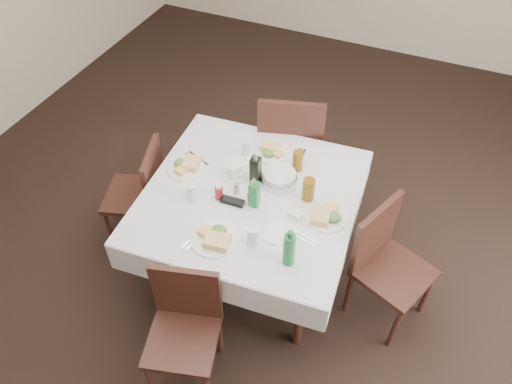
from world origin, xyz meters
TOP-DOWN VIEW (x-y plane):
  - ground_plane at (0.00, 0.00)m, footprint 7.00×7.00m
  - room_shell at (0.00, 0.00)m, footprint 6.04×7.04m
  - dining_table at (-0.13, -0.05)m, footprint 1.46×1.46m
  - chair_north at (-0.15, 0.76)m, footprint 0.61×0.61m
  - chair_south at (-0.17, -0.90)m, footprint 0.49×0.49m
  - chair_east at (0.78, -0.01)m, footprint 0.56×0.56m
  - chair_west at (-0.98, -0.07)m, footprint 0.51×0.51m
  - meal_north at (-0.16, 0.38)m, footprint 0.24×0.24m
  - meal_south at (-0.17, -0.48)m, footprint 0.28×0.28m
  - meal_east at (0.38, -0.05)m, footprint 0.27×0.27m
  - meal_west at (-0.63, 0.00)m, footprint 0.25×0.25m
  - side_plate_a at (-0.32, 0.22)m, footprint 0.16×0.16m
  - side_plate_b at (0.15, -0.30)m, footprint 0.17×0.17m
  - water_n at (-0.31, 0.29)m, footprint 0.07×0.07m
  - water_s at (0.04, -0.41)m, footprint 0.07×0.07m
  - water_e at (0.22, 0.08)m, footprint 0.08×0.08m
  - water_w at (-0.45, -0.24)m, footprint 0.07×0.07m
  - iced_tea_a at (0.06, 0.29)m, footprint 0.07×0.07m
  - iced_tea_b at (0.22, 0.06)m, footprint 0.08×0.08m
  - bread_basket at (-0.00, 0.13)m, footprint 0.24×0.24m
  - oil_cruet_dark at (-0.15, 0.07)m, footprint 0.06×0.06m
  - oil_cruet_green at (-0.07, -0.12)m, footprint 0.06×0.06m
  - ketchup_bottle at (-0.30, -0.16)m, footprint 0.05×0.05m
  - salt_shaker at (-0.22, -0.07)m, footprint 0.04×0.04m
  - pepper_shaker at (-0.11, -0.10)m, footprint 0.04×0.04m
  - coffee_mug at (-0.30, 0.05)m, footprint 0.16×0.15m
  - sunglasses at (-0.20, -0.17)m, footprint 0.16×0.06m
  - green_bottle at (0.28, -0.46)m, footprint 0.07×0.07m
  - sugar_caddy at (0.20, -0.12)m, footprint 0.09×0.06m
  - cutlery_n at (0.04, 0.41)m, footprint 0.07×0.19m
  - cutlery_s at (-0.28, -0.52)m, footprint 0.09×0.20m
  - cutlery_e at (0.30, -0.26)m, footprint 0.19×0.08m
  - cutlery_w at (-0.61, 0.10)m, footprint 0.21×0.12m

SIDE VIEW (x-z plane):
  - ground_plane at x=0.00m, z-range 0.00..0.00m
  - chair_south at x=-0.17m, z-range 0.06..0.91m
  - chair_west at x=-0.98m, z-range 0.06..0.92m
  - chair_east at x=0.78m, z-range 0.06..0.97m
  - chair_north at x=-0.15m, z-range 0.07..1.10m
  - dining_table at x=-0.13m, z-range 0.30..1.06m
  - cutlery_e at x=0.30m, z-range 0.76..0.77m
  - cutlery_n at x=0.04m, z-range 0.76..0.77m
  - cutlery_s at x=-0.28m, z-range 0.76..0.77m
  - cutlery_w at x=-0.61m, z-range 0.76..0.77m
  - side_plate_a at x=-0.32m, z-range 0.76..0.77m
  - side_plate_b at x=0.15m, z-range 0.76..0.77m
  - sunglasses at x=-0.20m, z-range 0.76..0.79m
  - meal_north at x=-0.16m, z-range 0.76..0.81m
  - meal_west at x=-0.63m, z-range 0.76..0.81m
  - sugar_caddy at x=0.20m, z-range 0.76..0.81m
  - meal_east at x=0.38m, z-range 0.76..0.81m
  - meal_south at x=-0.17m, z-range 0.76..0.82m
  - bread_basket at x=0.00m, z-range 0.76..0.84m
  - pepper_shaker at x=-0.11m, z-range 0.76..0.84m
  - salt_shaker at x=-0.22m, z-range 0.76..0.85m
  - coffee_mug at x=-0.30m, z-range 0.76..0.86m
  - ketchup_bottle at x=-0.30m, z-range 0.76..0.87m
  - water_n at x=-0.31m, z-range 0.76..0.89m
  - water_s at x=0.04m, z-range 0.76..0.89m
  - water_w at x=-0.45m, z-range 0.76..0.89m
  - water_e at x=0.22m, z-range 0.76..0.90m
  - iced_tea_a at x=0.06m, z-range 0.76..0.91m
  - iced_tea_b at x=0.22m, z-range 0.76..0.92m
  - oil_cruet_green at x=-0.07m, z-range 0.75..0.99m
  - oil_cruet_dark at x=-0.15m, z-range 0.74..1.00m
  - green_bottle at x=0.28m, z-range 0.75..1.01m
  - room_shell at x=0.00m, z-range 0.31..3.11m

